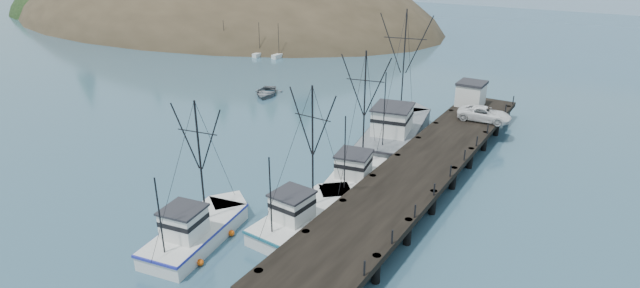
% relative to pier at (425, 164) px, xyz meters
% --- Properties ---
extents(ground, '(400.00, 400.00, 0.00)m').
position_rel_pier_xyz_m(ground, '(-14.00, -16.00, -1.69)').
color(ground, '#2E5267').
rests_on(ground, ground).
extents(pier, '(6.00, 44.00, 2.00)m').
position_rel_pier_xyz_m(pier, '(0.00, 0.00, 0.00)').
color(pier, black).
rests_on(pier, ground).
extents(headland, '(134.80, 78.00, 51.00)m').
position_rel_pier_xyz_m(headland, '(-88.95, 62.61, -6.24)').
color(headland, '#382D1E').
rests_on(headland, ground).
extents(distant_ridge, '(360.00, 40.00, 26.00)m').
position_rel_pier_xyz_m(distant_ridge, '(-4.00, 154.00, -1.69)').
color(distant_ridge, '#9EB2C6').
rests_on(distant_ridge, ground).
extents(moored_sailboats, '(17.38, 15.99, 6.35)m').
position_rel_pier_xyz_m(moored_sailboats, '(-50.30, 37.07, -1.36)').
color(moored_sailboats, silver).
rests_on(moored_sailboats, ground).
extents(trawler_near, '(4.11, 10.72, 10.92)m').
position_rel_pier_xyz_m(trawler_near, '(-4.94, -11.55, -0.87)').
color(trawler_near, silver).
rests_on(trawler_near, ground).
extents(trawler_mid, '(4.92, 10.51, 10.46)m').
position_rel_pier_xyz_m(trawler_mid, '(-10.18, -17.30, -0.87)').
color(trawler_mid, silver).
rests_on(trawler_mid, ground).
extents(trawler_far, '(5.47, 11.63, 11.78)m').
position_rel_pier_xyz_m(trawler_far, '(-5.00, -2.84, -0.87)').
color(trawler_far, silver).
rests_on(trawler_far, ground).
extents(work_vessel, '(7.64, 16.92, 13.91)m').
position_rel_pier_xyz_m(work_vessel, '(-6.03, 7.61, -0.46)').
color(work_vessel, slate).
rests_on(work_vessel, ground).
extents(pier_shed, '(3.00, 3.20, 2.80)m').
position_rel_pier_xyz_m(pier_shed, '(-1.36, 18.00, 1.73)').
color(pier_shed, silver).
rests_on(pier_shed, pier).
extents(pickup_truck, '(5.66, 2.93, 1.53)m').
position_rel_pier_xyz_m(pickup_truck, '(1.50, 13.33, 1.07)').
color(pickup_truck, white).
rests_on(pickup_truck, pier).
extents(motorboat, '(6.02, 6.83, 1.17)m').
position_rel_pier_xyz_m(motorboat, '(-28.29, 13.96, -1.69)').
color(motorboat, slate).
rests_on(motorboat, ground).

